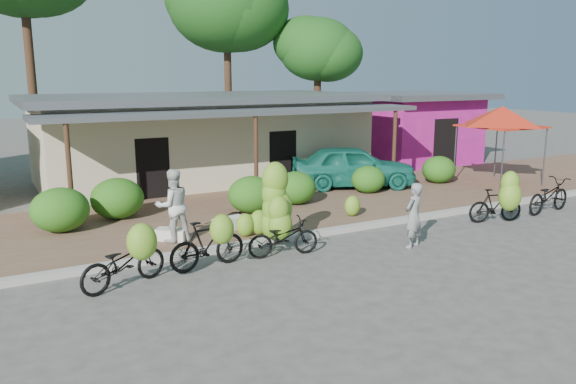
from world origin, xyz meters
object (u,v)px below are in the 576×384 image
(red_canopy, at_px, (502,116))
(sack_near, at_px, (230,223))
(sack_far, at_px, (171,234))
(vendor, at_px, (414,215))
(bike_far_left, at_px, (126,260))
(bike_left, at_px, (209,242))
(bystander, at_px, (173,206))
(tree_center_right, at_px, (222,3))
(bike_right, at_px, (501,200))
(tree_near_right, at_px, (313,47))
(bike_far_right, at_px, (549,196))
(bike_center, at_px, (279,217))
(teal_van, at_px, (353,166))

(red_canopy, bearing_deg, sack_near, -174.97)
(sack_far, bearing_deg, vendor, -30.93)
(vendor, bearing_deg, bike_far_left, -24.60)
(bike_left, height_order, bystander, bystander)
(tree_center_right, xyz_separation_m, bystander, (-7.04, -13.64, -6.50))
(bike_far_left, bearing_deg, vendor, -116.64)
(red_canopy, relative_size, bystander, 1.97)
(bike_left, bearing_deg, vendor, -107.28)
(sack_far, bearing_deg, bike_right, -16.66)
(tree_center_right, xyz_separation_m, tree_near_right, (4.00, -2.00, -2.09))
(bike_far_right, bearing_deg, tree_near_right, -7.18)
(tree_near_right, distance_m, red_canopy, 10.80)
(bike_far_left, height_order, bike_far_right, bike_far_left)
(tree_near_right, bearing_deg, bystander, -133.50)
(bike_right, distance_m, vendor, 3.58)
(bike_center, bearing_deg, bike_far_right, -84.71)
(bike_center, bearing_deg, bike_far_left, 107.21)
(tree_center_right, relative_size, bike_far_left, 4.83)
(tree_center_right, xyz_separation_m, bike_left, (-6.90, -15.63, -6.91))
(red_canopy, height_order, bike_left, red_canopy)
(bike_right, bearing_deg, tree_near_right, 7.64)
(sack_near, bearing_deg, red_canopy, 5.03)
(tree_near_right, height_order, red_canopy, tree_near_right)
(bike_center, height_order, bike_right, bike_center)
(vendor, bearing_deg, bike_right, 168.26)
(bike_left, height_order, teal_van, teal_van)
(red_canopy, height_order, bike_right, red_canopy)
(tree_center_right, xyz_separation_m, red_canopy, (5.77, -12.28, -4.89))
(tree_center_right, xyz_separation_m, bike_far_left, (-8.71, -15.86, -6.93))
(tree_near_right, relative_size, sack_near, 8.17)
(bike_far_right, distance_m, teal_van, 6.49)
(bike_right, xyz_separation_m, vendor, (-3.55, -0.45, 0.10))
(bike_left, bearing_deg, tree_center_right, -30.69)
(bike_left, bearing_deg, sack_near, -38.73)
(bystander, bearing_deg, bike_far_left, 51.83)
(tree_near_right, distance_m, sack_far, 16.78)
(sack_near, relative_size, teal_van, 0.19)
(bike_left, bearing_deg, bike_center, -87.04)
(tree_center_right, bearing_deg, bike_right, -84.63)
(tree_near_right, bearing_deg, teal_van, -111.99)
(sack_near, xyz_separation_m, bystander, (-1.61, -0.37, 0.74))
(vendor, relative_size, teal_van, 0.36)
(sack_far, distance_m, bystander, 0.76)
(red_canopy, xyz_separation_m, teal_van, (-5.08, 2.09, -1.73))
(tree_near_right, height_order, bystander, tree_near_right)
(tree_near_right, xyz_separation_m, bystander, (-11.04, -11.64, -4.41))
(vendor, bearing_deg, sack_near, -62.81)
(bike_center, xyz_separation_m, bystander, (-1.99, 1.67, 0.15))
(bike_far_left, bearing_deg, bike_right, -112.17)
(bike_far_left, bearing_deg, sack_far, -55.72)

